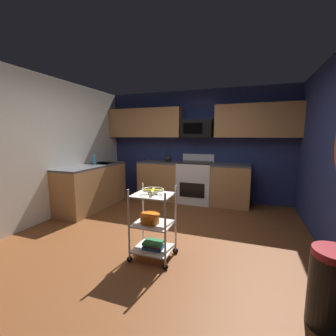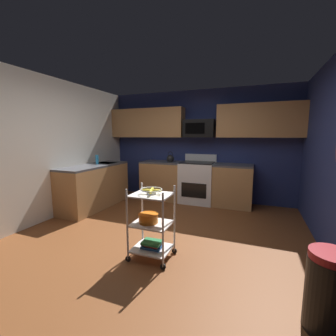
{
  "view_description": "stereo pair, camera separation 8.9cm",
  "coord_description": "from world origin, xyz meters",
  "px_view_note": "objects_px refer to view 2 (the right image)",
  "views": [
    {
      "loc": [
        1.23,
        -2.94,
        1.54
      ],
      "look_at": [
        0.07,
        0.25,
        1.05
      ],
      "focal_mm": 24.08,
      "sensor_mm": 36.0,
      "label": 1
    },
    {
      "loc": [
        1.31,
        -2.91,
        1.54
      ],
      "look_at": [
        0.07,
        0.25,
        1.05
      ],
      "focal_mm": 24.08,
      "sensor_mm": 36.0,
      "label": 2
    }
  ],
  "objects_px": {
    "trash_can": "(329,293)",
    "kettle": "(170,159)",
    "oven_range": "(197,182)",
    "dish_soap_bottle": "(97,160)",
    "rolling_cart": "(152,223)",
    "mixing_bowl_large": "(148,218)",
    "book_stack": "(152,244)",
    "microwave": "(199,129)",
    "fruit_bowl": "(151,190)"
  },
  "relations": [
    {
      "from": "oven_range",
      "to": "dish_soap_bottle",
      "type": "distance_m",
      "value": 2.31
    },
    {
      "from": "oven_range",
      "to": "mixing_bowl_large",
      "type": "xyz_separation_m",
      "value": [
        0.02,
        -2.59,
        0.04
      ]
    },
    {
      "from": "oven_range",
      "to": "fruit_bowl",
      "type": "xyz_separation_m",
      "value": [
        0.06,
        -2.59,
        0.4
      ]
    },
    {
      "from": "microwave",
      "to": "book_stack",
      "type": "distance_m",
      "value": 3.1
    },
    {
      "from": "rolling_cart",
      "to": "mixing_bowl_large",
      "type": "xyz_separation_m",
      "value": [
        -0.04,
        -0.0,
        0.07
      ]
    },
    {
      "from": "oven_range",
      "to": "mixing_bowl_large",
      "type": "height_order",
      "value": "oven_range"
    },
    {
      "from": "book_stack",
      "to": "trash_can",
      "type": "xyz_separation_m",
      "value": [
        1.76,
        -0.48,
        0.15
      ]
    },
    {
      "from": "microwave",
      "to": "trash_can",
      "type": "bearing_deg",
      "value": -60.14
    },
    {
      "from": "rolling_cart",
      "to": "fruit_bowl",
      "type": "height_order",
      "value": "rolling_cart"
    },
    {
      "from": "kettle",
      "to": "rolling_cart",
      "type": "bearing_deg",
      "value": -74.15
    },
    {
      "from": "kettle",
      "to": "dish_soap_bottle",
      "type": "relative_size",
      "value": 1.32
    },
    {
      "from": "fruit_bowl",
      "to": "oven_range",
      "type": "bearing_deg",
      "value": 91.4
    },
    {
      "from": "fruit_bowl",
      "to": "mixing_bowl_large",
      "type": "relative_size",
      "value": 1.08
    },
    {
      "from": "fruit_bowl",
      "to": "mixing_bowl_large",
      "type": "distance_m",
      "value": 0.36
    },
    {
      "from": "trash_can",
      "to": "kettle",
      "type": "bearing_deg",
      "value": 129.11
    },
    {
      "from": "book_stack",
      "to": "fruit_bowl",
      "type": "bearing_deg",
      "value": 90.0
    },
    {
      "from": "microwave",
      "to": "mixing_bowl_large",
      "type": "height_order",
      "value": "microwave"
    },
    {
      "from": "oven_range",
      "to": "dish_soap_bottle",
      "type": "relative_size",
      "value": 5.5
    },
    {
      "from": "trash_can",
      "to": "rolling_cart",
      "type": "bearing_deg",
      "value": 164.77
    },
    {
      "from": "mixing_bowl_large",
      "to": "book_stack",
      "type": "xyz_separation_m",
      "value": [
        0.04,
        0.0,
        -0.35
      ]
    },
    {
      "from": "book_stack",
      "to": "dish_soap_bottle",
      "type": "distance_m",
      "value": 2.71
    },
    {
      "from": "rolling_cart",
      "to": "fruit_bowl",
      "type": "xyz_separation_m",
      "value": [
        0.0,
        0.0,
        0.42
      ]
    },
    {
      "from": "fruit_bowl",
      "to": "book_stack",
      "type": "bearing_deg",
      "value": -90.0
    },
    {
      "from": "microwave",
      "to": "rolling_cart",
      "type": "distance_m",
      "value": 2.97
    },
    {
      "from": "oven_range",
      "to": "trash_can",
      "type": "relative_size",
      "value": 1.67
    },
    {
      "from": "dish_soap_bottle",
      "to": "oven_range",
      "type": "bearing_deg",
      "value": 27.59
    },
    {
      "from": "microwave",
      "to": "rolling_cart",
      "type": "relative_size",
      "value": 0.77
    },
    {
      "from": "mixing_bowl_large",
      "to": "oven_range",
      "type": "bearing_deg",
      "value": 90.42
    },
    {
      "from": "microwave",
      "to": "rolling_cart",
      "type": "xyz_separation_m",
      "value": [
        0.06,
        -2.7,
        -1.25
      ]
    },
    {
      "from": "oven_range",
      "to": "trash_can",
      "type": "xyz_separation_m",
      "value": [
        1.82,
        -3.07,
        -0.15
      ]
    },
    {
      "from": "kettle",
      "to": "dish_soap_bottle",
      "type": "bearing_deg",
      "value": -141.83
    },
    {
      "from": "oven_range",
      "to": "microwave",
      "type": "bearing_deg",
      "value": 90.26
    },
    {
      "from": "fruit_bowl",
      "to": "mixing_bowl_large",
      "type": "xyz_separation_m",
      "value": [
        -0.04,
        -0.0,
        -0.36
      ]
    },
    {
      "from": "oven_range",
      "to": "dish_soap_bottle",
      "type": "xyz_separation_m",
      "value": [
        -1.99,
        -1.04,
        0.54
      ]
    },
    {
      "from": "kettle",
      "to": "dish_soap_bottle",
      "type": "distance_m",
      "value": 1.68
    },
    {
      "from": "oven_range",
      "to": "rolling_cart",
      "type": "distance_m",
      "value": 2.59
    },
    {
      "from": "microwave",
      "to": "kettle",
      "type": "distance_m",
      "value": 0.98
    },
    {
      "from": "book_stack",
      "to": "trash_can",
      "type": "distance_m",
      "value": 1.83
    },
    {
      "from": "kettle",
      "to": "microwave",
      "type": "bearing_deg",
      "value": 9.19
    },
    {
      "from": "oven_range",
      "to": "dish_soap_bottle",
      "type": "height_order",
      "value": "dish_soap_bottle"
    },
    {
      "from": "oven_range",
      "to": "microwave",
      "type": "height_order",
      "value": "microwave"
    },
    {
      "from": "rolling_cart",
      "to": "kettle",
      "type": "distance_m",
      "value": 2.74
    },
    {
      "from": "oven_range",
      "to": "book_stack",
      "type": "relative_size",
      "value": 4.28
    },
    {
      "from": "rolling_cart",
      "to": "kettle",
      "type": "bearing_deg",
      "value": 105.85
    },
    {
      "from": "dish_soap_bottle",
      "to": "fruit_bowl",
      "type": "bearing_deg",
      "value": -37.12
    },
    {
      "from": "book_stack",
      "to": "kettle",
      "type": "height_order",
      "value": "kettle"
    },
    {
      "from": "microwave",
      "to": "mixing_bowl_large",
      "type": "xyz_separation_m",
      "value": [
        0.02,
        -2.7,
        -1.18
      ]
    },
    {
      "from": "book_stack",
      "to": "mixing_bowl_large",
      "type": "bearing_deg",
      "value": 180.0
    },
    {
      "from": "rolling_cart",
      "to": "book_stack",
      "type": "bearing_deg",
      "value": -63.43
    },
    {
      "from": "rolling_cart",
      "to": "dish_soap_bottle",
      "type": "distance_m",
      "value": 2.63
    }
  ]
}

